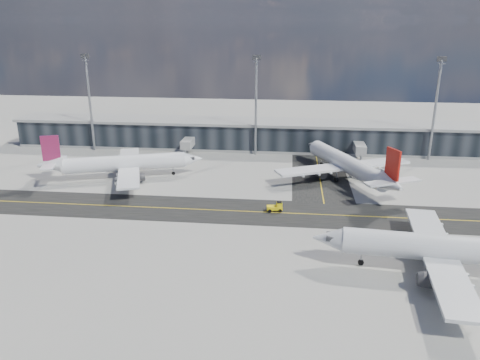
{
  "coord_description": "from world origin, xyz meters",
  "views": [
    {
      "loc": [
        9.95,
        -86.41,
        38.12
      ],
      "look_at": [
        -0.47,
        9.6,
        5.0
      ],
      "focal_mm": 35.0,
      "sensor_mm": 36.0,
      "label": 1
    }
  ],
  "objects_px": {
    "airliner_af": "(122,163)",
    "baggage_tug": "(276,207)",
    "service_van": "(343,160)",
    "airliner_redtail": "(348,164)",
    "airliner_near": "(451,250)"
  },
  "relations": [
    {
      "from": "airliner_af",
      "to": "airliner_near",
      "type": "relative_size",
      "value": 0.92
    },
    {
      "from": "airliner_near",
      "to": "service_van",
      "type": "bearing_deg",
      "value": 14.89
    },
    {
      "from": "airliner_redtail",
      "to": "baggage_tug",
      "type": "xyz_separation_m",
      "value": [
        -16.9,
        -21.96,
        -3.15
      ]
    },
    {
      "from": "airliner_redtail",
      "to": "baggage_tug",
      "type": "height_order",
      "value": "airliner_redtail"
    },
    {
      "from": "airliner_near",
      "to": "baggage_tug",
      "type": "relative_size",
      "value": 12.59
    },
    {
      "from": "airliner_af",
      "to": "airliner_redtail",
      "type": "xyz_separation_m",
      "value": [
        56.29,
        4.42,
        0.21
      ]
    },
    {
      "from": "airliner_af",
      "to": "baggage_tug",
      "type": "relative_size",
      "value": 11.59
    },
    {
      "from": "service_van",
      "to": "airliner_redtail",
      "type": "bearing_deg",
      "value": -84.58
    },
    {
      "from": "airliner_redtail",
      "to": "service_van",
      "type": "distance_m",
      "value": 15.72
    },
    {
      "from": "baggage_tug",
      "to": "service_van",
      "type": "bearing_deg",
      "value": 147.05
    },
    {
      "from": "airliner_af",
      "to": "baggage_tug",
      "type": "bearing_deg",
      "value": 47.76
    },
    {
      "from": "service_van",
      "to": "airliner_near",
      "type": "bearing_deg",
      "value": -72.03
    },
    {
      "from": "airliner_redtail",
      "to": "airliner_af",
      "type": "bearing_deg",
      "value": 159.61
    },
    {
      "from": "airliner_redtail",
      "to": "service_van",
      "type": "relative_size",
      "value": 7.97
    },
    {
      "from": "airliner_redtail",
      "to": "airliner_near",
      "type": "height_order",
      "value": "airliner_near"
    }
  ]
}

